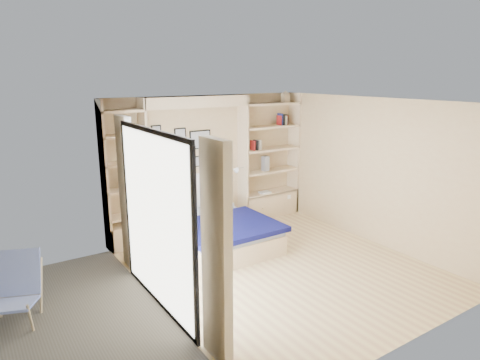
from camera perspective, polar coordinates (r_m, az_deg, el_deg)
ground at (r=6.70m, az=5.42°, el=-11.50°), size 4.50×4.50×0.00m
room_shell at (r=7.32m, az=-4.24°, el=-0.27°), size 4.50×4.50×4.50m
bed at (r=7.34m, az=-3.09°, el=-6.85°), size 1.61×1.98×1.07m
photo_gallery at (r=7.79m, az=-7.28°, el=4.49°), size 1.48×0.02×0.82m
reading_lamps at (r=7.76m, az=-5.43°, el=0.71°), size 1.92×0.12×0.15m
shelf_decor at (r=8.43m, az=2.66°, el=6.00°), size 3.52×0.23×2.03m
deck at (r=5.49m, az=-27.36°, el=-19.28°), size 3.20×4.00×0.05m
deck_chair at (r=5.87m, az=-27.62°, el=-12.79°), size 0.74×0.92×0.81m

